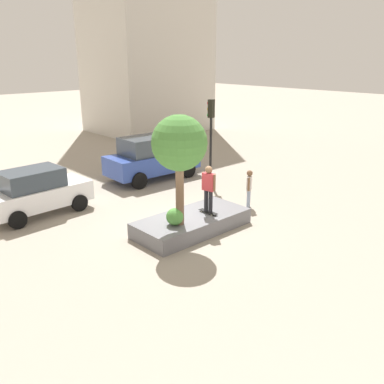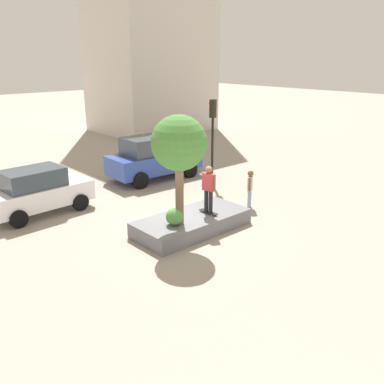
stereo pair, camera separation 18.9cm
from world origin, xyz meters
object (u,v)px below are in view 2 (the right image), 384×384
(skateboard, at_px, (208,212))
(bystander_watching, at_px, (250,186))
(traffic_light_corner, at_px, (212,127))
(plaza_tree, at_px, (179,144))
(sedan_parked, at_px, (153,157))
(police_car, at_px, (38,191))
(planter_ledge, at_px, (192,223))
(skateboarder, at_px, (209,186))

(skateboard, height_order, bystander_watching, bystander_watching)
(skateboard, xyz_separation_m, traffic_light_corner, (4.02, 3.90, 2.20))
(bystander_watching, bearing_deg, plaza_tree, -173.77)
(plaza_tree, relative_size, sedan_parked, 0.77)
(skateboard, height_order, sedan_parked, sedan_parked)
(sedan_parked, height_order, bystander_watching, sedan_parked)
(police_car, bearing_deg, planter_ledge, -57.62)
(plaza_tree, distance_m, bystander_watching, 4.87)
(sedan_parked, bearing_deg, planter_ledge, -115.58)
(skateboard, bearing_deg, bystander_watching, 8.55)
(skateboard, relative_size, police_car, 0.20)
(police_car, bearing_deg, bystander_watching, -37.34)
(planter_ledge, bearing_deg, skateboard, -21.89)
(skateboard, xyz_separation_m, bystander_watching, (2.80, 0.42, 0.30))
(skateboarder, xyz_separation_m, bystander_watching, (2.80, 0.42, -0.71))
(police_car, xyz_separation_m, bystander_watching, (6.79, -5.18, -0.03))
(bystander_watching, bearing_deg, police_car, 142.66)
(police_car, distance_m, sedan_parked, 6.47)
(plaza_tree, height_order, sedan_parked, plaza_tree)
(police_car, bearing_deg, skateboard, -54.54)
(plaza_tree, distance_m, skateboard, 3.05)
(skateboarder, height_order, traffic_light_corner, traffic_light_corner)
(plaza_tree, bearing_deg, skateboarder, 1.55)
(traffic_light_corner, bearing_deg, bystander_watching, -109.27)
(planter_ledge, relative_size, police_car, 1.04)
(skateboarder, distance_m, traffic_light_corner, 5.72)
(planter_ledge, bearing_deg, plaza_tree, -161.33)
(police_car, bearing_deg, plaza_tree, -65.33)
(planter_ledge, height_order, skateboard, skateboard)
(skateboard, xyz_separation_m, sedan_parked, (2.41, 6.50, 0.50))
(planter_ledge, height_order, police_car, police_car)
(plaza_tree, xyz_separation_m, sedan_parked, (3.81, 6.54, -2.21))
(traffic_light_corner, bearing_deg, skateboarder, -135.87)
(traffic_light_corner, distance_m, bystander_watching, 4.14)
(plaza_tree, relative_size, traffic_light_corner, 0.91)
(planter_ledge, relative_size, skateboarder, 2.49)
(skateboarder, distance_m, sedan_parked, 6.96)
(skateboarder, xyz_separation_m, police_car, (-3.99, 5.60, -0.68))
(skateboard, height_order, police_car, police_car)
(planter_ledge, relative_size, plaza_tree, 1.15)
(planter_ledge, distance_m, bystander_watching, 3.45)
(sedan_parked, xyz_separation_m, traffic_light_corner, (1.60, -2.61, 1.70))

